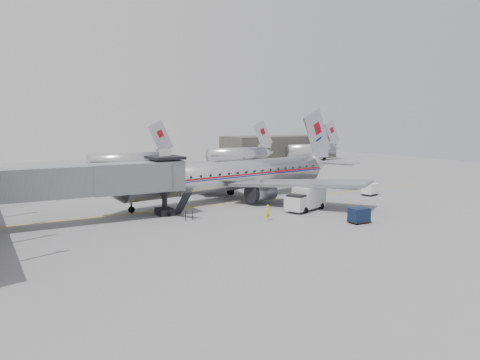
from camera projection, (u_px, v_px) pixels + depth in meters
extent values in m
plane|color=slate|center=(255.00, 212.00, 52.30)|extent=(160.00, 160.00, 0.00)
cube|color=#3C3A37|center=(279.00, 147.00, 125.80)|extent=(30.00, 12.00, 6.00)
cube|color=gold|center=(250.00, 202.00, 58.94)|extent=(60.00, 0.15, 0.01)
cube|color=#5C5F61|center=(36.00, 184.00, 43.88)|extent=(12.00, 2.80, 3.00)
cube|color=#5C5F61|center=(130.00, 178.00, 48.37)|extent=(8.00, 3.00, 3.10)
cube|color=#5C5F61|center=(165.00, 175.00, 50.70)|extent=(3.20, 3.60, 3.20)
cube|color=black|center=(165.00, 158.00, 50.46)|extent=(3.40, 3.80, 0.30)
cube|color=white|center=(165.00, 153.00, 50.39)|extent=(1.20, 0.15, 0.80)
cylinder|color=black|center=(165.00, 202.00, 50.58)|extent=(0.56, 0.56, 2.80)
cube|color=black|center=(165.00, 212.00, 50.71)|extent=(1.60, 2.20, 0.70)
cylinder|color=black|center=(168.00, 214.00, 49.86)|extent=(0.30, 0.60, 0.60)
cylinder|color=black|center=(162.00, 211.00, 51.58)|extent=(0.30, 0.60, 0.60)
cube|color=black|center=(182.00, 204.00, 49.14)|extent=(0.90, 3.20, 2.90)
cylinder|color=silver|center=(127.00, 161.00, 87.00)|extent=(14.00, 3.20, 3.20)
cube|color=silver|center=(161.00, 137.00, 89.82)|extent=(5.17, 0.26, 6.52)
cylinder|color=black|center=(103.00, 174.00, 85.02)|extent=(0.24, 0.24, 1.00)
cylinder|color=silver|center=(237.00, 155.00, 103.38)|extent=(14.00, 3.20, 3.20)
cube|color=silver|center=(263.00, 134.00, 106.20)|extent=(5.17, 0.26, 6.52)
cylinder|color=black|center=(219.00, 165.00, 101.40)|extent=(0.24, 0.24, 1.00)
cylinder|color=silver|center=(311.00, 150.00, 118.76)|extent=(14.00, 3.20, 3.20)
cube|color=silver|center=(332.00, 132.00, 121.59)|extent=(5.17, 0.26, 6.52)
cylinder|color=black|center=(297.00, 159.00, 116.79)|extent=(0.24, 0.24, 1.00)
cylinder|color=silver|center=(231.00, 176.00, 60.60)|extent=(30.76, 9.04, 3.77)
cone|color=silver|center=(109.00, 188.00, 49.85)|extent=(3.67, 4.24, 3.77)
cone|color=silver|center=(318.00, 164.00, 71.51)|extent=(4.64, 4.24, 3.58)
cube|color=maroon|center=(231.00, 174.00, 60.57)|extent=(30.77, 9.08, 0.18)
cube|color=#0C0B61|center=(231.00, 176.00, 60.60)|extent=(30.77, 9.08, 0.10)
cube|color=silver|center=(317.00, 134.00, 70.71)|extent=(6.21, 1.39, 7.83)
cube|color=gray|center=(208.00, 171.00, 69.55)|extent=(9.37, 17.17, 1.21)
cube|color=gray|center=(300.00, 183.00, 55.65)|extent=(13.77, 16.65, 1.21)
cylinder|color=gray|center=(210.00, 183.00, 65.15)|extent=(3.78, 2.71, 2.14)
cylinder|color=gray|center=(262.00, 192.00, 57.12)|extent=(3.78, 2.71, 2.14)
cylinder|color=black|center=(131.00, 207.00, 51.78)|extent=(0.20, 0.20, 1.32)
cylinder|color=black|center=(231.00, 190.00, 64.22)|extent=(0.26, 0.26, 1.43)
cylinder|color=black|center=(231.00, 192.00, 64.25)|extent=(1.07, 0.53, 1.02)
cylinder|color=black|center=(256.00, 194.00, 60.20)|extent=(0.26, 0.26, 1.43)
cylinder|color=black|center=(256.00, 196.00, 60.23)|extent=(1.07, 0.53, 1.02)
cube|color=silver|center=(309.00, 197.00, 53.71)|extent=(4.50, 3.46, 2.32)
cube|color=silver|center=(296.00, 204.00, 51.65)|extent=(2.39, 2.58, 1.55)
cube|color=black|center=(296.00, 198.00, 51.56)|extent=(1.90, 2.22, 0.66)
cylinder|color=black|center=(305.00, 210.00, 51.36)|extent=(0.76, 0.51, 0.71)
cylinder|color=black|center=(290.00, 208.00, 52.61)|extent=(0.76, 0.51, 0.71)
cylinder|color=black|center=(321.00, 206.00, 54.07)|extent=(0.76, 0.51, 0.71)
cylinder|color=black|center=(307.00, 204.00, 55.32)|extent=(0.76, 0.51, 0.71)
cube|color=#0E1A39|center=(359.00, 214.00, 46.60)|extent=(1.93, 1.50, 1.30)
cube|color=black|center=(359.00, 221.00, 46.69)|extent=(2.03, 1.60, 0.11)
cylinder|color=black|center=(357.00, 223.00, 45.87)|extent=(0.28, 0.13, 0.28)
cylinder|color=black|center=(368.00, 222.00, 46.53)|extent=(0.28, 0.13, 0.28)
cylinder|color=black|center=(349.00, 221.00, 46.86)|extent=(0.28, 0.13, 0.28)
cylinder|color=black|center=(361.00, 220.00, 47.52)|extent=(0.28, 0.13, 0.28)
cube|color=white|center=(370.00, 189.00, 63.71)|extent=(2.28, 1.93, 1.37)
cube|color=black|center=(370.00, 194.00, 63.81)|extent=(2.40, 2.05, 0.12)
cylinder|color=black|center=(371.00, 195.00, 62.85)|extent=(0.32, 0.19, 0.29)
cylinder|color=black|center=(376.00, 194.00, 63.95)|extent=(0.32, 0.19, 0.29)
cylinder|color=black|center=(363.00, 194.00, 63.67)|extent=(0.32, 0.19, 0.29)
cylinder|color=black|center=(369.00, 193.00, 64.78)|extent=(0.32, 0.19, 0.29)
imported|color=#C5DE1A|center=(268.00, 213.00, 47.87)|extent=(0.66, 0.50, 1.62)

